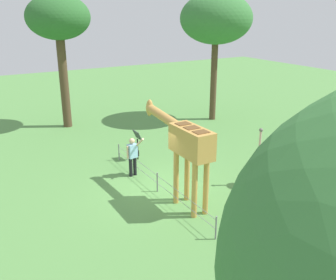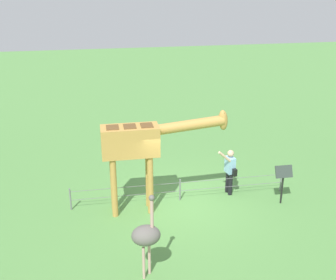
{
  "view_description": "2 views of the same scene",
  "coord_description": "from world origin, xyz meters",
  "px_view_note": "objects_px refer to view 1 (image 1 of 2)",
  "views": [
    {
      "loc": [
        -10.91,
        6.13,
        6.32
      ],
      "look_at": [
        -0.57,
        0.1,
        2.15
      ],
      "focal_mm": 40.34,
      "sensor_mm": 36.0,
      "label": 1
    },
    {
      "loc": [
        -2.54,
        -11.8,
        7.03
      ],
      "look_at": [
        -0.41,
        0.13,
        2.19
      ],
      "focal_mm": 45.5,
      "sensor_mm": 36.0,
      "label": 2
    }
  ],
  "objects_px": {
    "tree_northeast": "(58,20)",
    "info_sign": "(137,139)",
    "tree_east": "(216,19)",
    "giraffe": "(186,143)",
    "visitor": "(133,155)",
    "ostrich": "(262,157)"
  },
  "relations": [
    {
      "from": "visitor",
      "to": "ostrich",
      "type": "distance_m",
      "value": 4.92
    },
    {
      "from": "tree_east",
      "to": "info_sign",
      "type": "height_order",
      "value": "tree_east"
    },
    {
      "from": "visitor",
      "to": "ostrich",
      "type": "relative_size",
      "value": 0.75
    },
    {
      "from": "tree_east",
      "to": "visitor",
      "type": "bearing_deg",
      "value": 123.37
    },
    {
      "from": "tree_northeast",
      "to": "visitor",
      "type": "bearing_deg",
      "value": -177.57
    },
    {
      "from": "visitor",
      "to": "giraffe",
      "type": "bearing_deg",
      "value": -169.88
    },
    {
      "from": "giraffe",
      "to": "ostrich",
      "type": "relative_size",
      "value": 1.71
    },
    {
      "from": "visitor",
      "to": "info_sign",
      "type": "xyz_separation_m",
      "value": [
        1.47,
        -0.92,
        0.05
      ]
    },
    {
      "from": "giraffe",
      "to": "tree_east",
      "type": "height_order",
      "value": "tree_east"
    },
    {
      "from": "ostrich",
      "to": "info_sign",
      "type": "bearing_deg",
      "value": 30.25
    },
    {
      "from": "tree_east",
      "to": "giraffe",
      "type": "bearing_deg",
      "value": 138.43
    },
    {
      "from": "ostrich",
      "to": "giraffe",
      "type": "bearing_deg",
      "value": 84.92
    },
    {
      "from": "visitor",
      "to": "tree_northeast",
      "type": "xyz_separation_m",
      "value": [
        7.96,
        0.34,
        4.87
      ]
    },
    {
      "from": "giraffe",
      "to": "info_sign",
      "type": "distance_m",
      "value": 4.65
    },
    {
      "from": "giraffe",
      "to": "visitor",
      "type": "distance_m",
      "value": 3.3
    },
    {
      "from": "visitor",
      "to": "tree_east",
      "type": "xyz_separation_m",
      "value": [
        5.03,
        -7.64,
        4.86
      ]
    },
    {
      "from": "visitor",
      "to": "info_sign",
      "type": "distance_m",
      "value": 1.74
    },
    {
      "from": "tree_northeast",
      "to": "giraffe",
      "type": "bearing_deg",
      "value": -175.45
    },
    {
      "from": "info_sign",
      "to": "visitor",
      "type": "bearing_deg",
      "value": 148.13
    },
    {
      "from": "ostrich",
      "to": "tree_northeast",
      "type": "height_order",
      "value": "tree_northeast"
    },
    {
      "from": "tree_northeast",
      "to": "info_sign",
      "type": "xyz_separation_m",
      "value": [
        -6.49,
        -1.25,
        -4.82
      ]
    },
    {
      "from": "tree_east",
      "to": "tree_northeast",
      "type": "bearing_deg",
      "value": 69.82
    }
  ]
}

